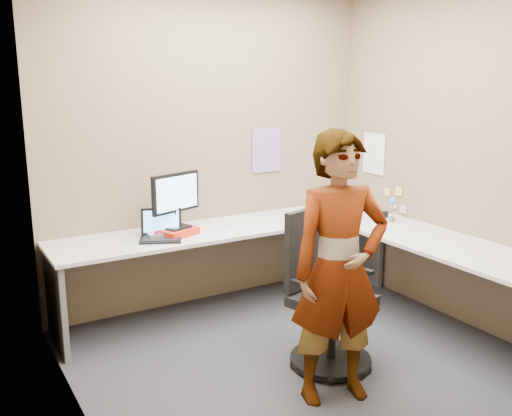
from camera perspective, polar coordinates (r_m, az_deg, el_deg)
ground at (r=4.26m, az=3.81°, el=-14.31°), size 3.00×3.00×0.00m
wall_back at (r=4.95m, az=-4.48°, el=5.98°), size 3.00×0.00×3.00m
wall_right at (r=4.83m, az=19.00°, el=5.15°), size 0.00×2.70×2.70m
wall_left at (r=3.24m, az=-18.35°, el=1.64°), size 0.00×2.70×2.70m
desk at (r=4.56m, az=5.75°, el=-4.45°), size 2.98×2.58×0.73m
paper_ream at (r=4.53m, az=-7.83°, el=-2.37°), size 0.34×0.29×0.06m
monitor at (r=4.48m, az=-8.01°, el=1.21°), size 0.45×0.21×0.44m
laptop at (r=4.46m, az=-9.48°, el=-2.32°), size 0.39×0.37×0.22m
trackball_mouse at (r=4.46m, az=-9.95°, el=-2.74°), size 0.12×0.08×0.07m
origami at (r=4.52m, az=-2.72°, el=-2.29°), size 0.10×0.10×0.06m
stapler at (r=5.16m, az=12.28°, el=-0.69°), size 0.15×0.06×0.05m
flower at (r=5.03m, az=13.50°, el=0.27°), size 0.07×0.07×0.22m
calendar_purple at (r=5.21m, az=1.07°, el=5.81°), size 0.30×0.01×0.40m
calendar_white at (r=5.46m, az=11.70°, el=5.36°), size 0.01×0.28×0.38m
sticky_note_a at (r=5.26m, az=14.10°, el=1.63°), size 0.01×0.07×0.07m
sticky_note_b at (r=5.32m, az=13.65°, el=0.35°), size 0.01×0.07×0.07m
sticky_note_c at (r=5.24m, az=14.54°, el=-0.11°), size 0.01×0.07×0.07m
sticky_note_d at (r=5.37m, az=12.97°, el=1.60°), size 0.01×0.07×0.07m
office_chair at (r=3.98m, az=6.87°, el=-9.49°), size 0.61×0.58×1.06m
person at (r=3.45m, az=8.33°, el=-6.07°), size 0.68×0.53×1.66m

